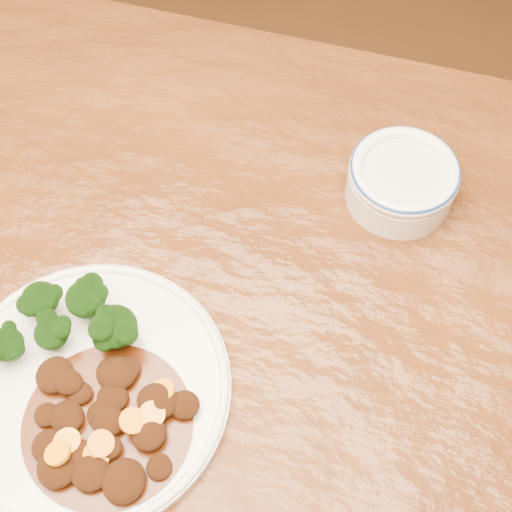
% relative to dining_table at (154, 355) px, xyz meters
% --- Properties ---
extents(ground, '(4.00, 4.00, 0.00)m').
position_rel_dining_table_xyz_m(ground, '(0.00, 0.00, -0.67)').
color(ground, '#472811').
rests_on(ground, ground).
extents(dining_table, '(1.53, 0.95, 0.75)m').
position_rel_dining_table_xyz_m(dining_table, '(0.00, 0.00, 0.00)').
color(dining_table, '#5B2C10').
rests_on(dining_table, ground).
extents(dinner_plate, '(0.28, 0.28, 0.02)m').
position_rel_dining_table_xyz_m(dinner_plate, '(-0.02, -0.08, 0.09)').
color(dinner_plate, white).
rests_on(dinner_plate, dining_table).
extents(broccoli_florets, '(0.13, 0.10, 0.05)m').
position_rel_dining_table_xyz_m(broccoli_florets, '(-0.06, -0.03, 0.12)').
color(broccoli_florets, '#6AA354').
rests_on(broccoli_florets, dinner_plate).
extents(mince_stew, '(0.16, 0.16, 0.03)m').
position_rel_dining_table_xyz_m(mince_stew, '(0.01, -0.11, 0.10)').
color(mince_stew, '#491707').
rests_on(mince_stew, dinner_plate).
extents(dip_bowl, '(0.12, 0.12, 0.06)m').
position_rel_dining_table_xyz_m(dip_bowl, '(0.21, 0.24, 0.11)').
color(dip_bowl, white).
rests_on(dip_bowl, dining_table).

